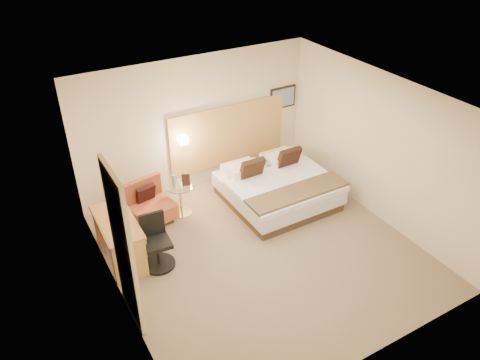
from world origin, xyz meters
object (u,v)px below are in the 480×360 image
bed (277,188)px  desk (119,229)px  side_table (181,198)px  lounge_chair (150,206)px  desk_chair (157,246)px

bed → desk: bearing=-177.4°
side_table → desk: (-1.36, -0.70, 0.27)m
side_table → desk: bearing=-152.6°
bed → side_table: bed is taller
bed → side_table: size_ratio=2.80×
lounge_chair → desk: size_ratio=0.68×
bed → desk_chair: bearing=-168.4°
lounge_chair → side_table: lounge_chair is taller
side_table → desk_chair: bearing=-129.1°
desk → desk_chair: (0.46, -0.41, -0.23)m
lounge_chair → desk: bearing=-134.7°
desk → side_table: bearing=27.4°
bed → desk_chair: 2.75m
desk → desk_chair: size_ratio=1.37×
lounge_chair → desk_chair: 1.24m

